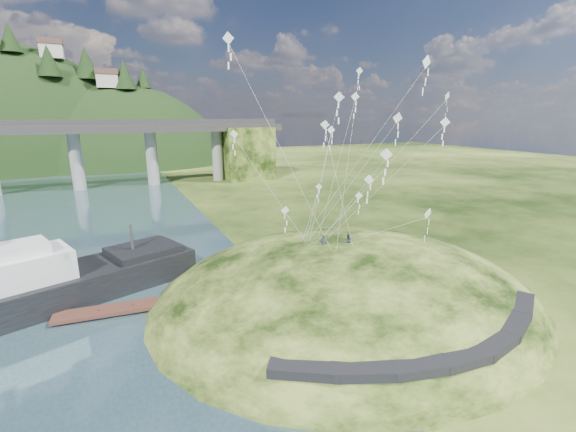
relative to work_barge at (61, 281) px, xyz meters
name	(u,v)px	position (x,y,z in m)	size (l,w,h in m)	color
ground	(274,326)	(15.14, -11.72, -1.95)	(320.00, 320.00, 0.00)	black
grass_hill	(346,311)	(23.14, -9.72, -3.45)	(36.00, 32.00, 13.00)	black
footpath	(446,345)	(22.61, -21.46, 0.13)	(22.29, 5.84, 0.83)	black
bridge	(19,147)	(-11.31, 58.35, 7.75)	(160.00, 11.00, 15.00)	#2D2B2B
work_barge	(61,281)	(0.00, 0.00, 0.00)	(22.98, 13.22, 7.78)	black
wooden_dock	(133,307)	(5.39, -4.45, -1.57)	(12.07, 2.94, 0.85)	#3E2019
kite_flyers	(338,234)	(22.44, -9.12, 3.85)	(2.98, 1.24, 1.74)	#292C36
kite_swarm	(355,133)	(23.83, -9.01, 12.52)	(19.22, 17.47, 15.76)	white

